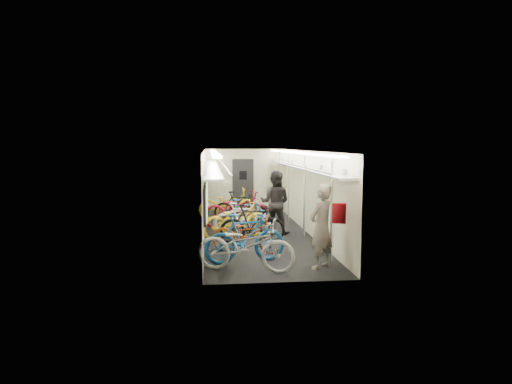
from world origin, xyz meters
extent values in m
plane|color=black|center=(0.00, 0.00, 0.00)|extent=(10.00, 10.00, 0.00)
plane|color=white|center=(0.00, 0.00, 2.40)|extent=(10.00, 10.00, 0.00)
plane|color=beige|center=(-1.50, 0.00, 1.20)|extent=(0.00, 10.00, 10.00)
plane|color=beige|center=(1.50, 0.00, 1.20)|extent=(0.00, 10.00, 10.00)
plane|color=beige|center=(0.00, 5.00, 1.20)|extent=(3.00, 0.00, 3.00)
plane|color=beige|center=(0.00, -5.00, 1.20)|extent=(3.00, 0.00, 3.00)
cube|color=black|center=(-1.46, -3.20, 1.25)|extent=(0.06, 1.10, 0.80)
cube|color=#9AC857|center=(-1.42, -3.20, 1.25)|extent=(0.02, 0.96, 0.66)
cube|color=black|center=(-1.46, -1.00, 1.25)|extent=(0.06, 1.10, 0.80)
cube|color=#9AC857|center=(-1.42, -1.00, 1.25)|extent=(0.02, 0.96, 0.66)
cube|color=black|center=(-1.46, 1.20, 1.25)|extent=(0.06, 1.10, 0.80)
cube|color=#9AC857|center=(-1.42, 1.20, 1.25)|extent=(0.02, 0.96, 0.66)
cube|color=black|center=(-1.46, 3.40, 1.25)|extent=(0.06, 1.10, 0.80)
cube|color=#9AC857|center=(-1.42, 3.40, 1.25)|extent=(0.02, 0.96, 0.66)
cube|color=yellow|center=(-1.45, -2.10, 1.30)|extent=(0.02, 0.22, 0.30)
cube|color=yellow|center=(-1.45, 0.10, 1.30)|extent=(0.02, 0.22, 0.30)
cube|color=yellow|center=(-1.45, 2.30, 1.30)|extent=(0.02, 0.22, 0.30)
cube|color=black|center=(0.00, 4.94, 1.00)|extent=(0.85, 0.08, 2.00)
cube|color=#999BA0|center=(-1.28, 0.00, 1.92)|extent=(0.40, 9.70, 0.05)
cube|color=#999BA0|center=(1.28, 0.00, 1.92)|extent=(0.40, 9.70, 0.05)
cylinder|color=silver|center=(-0.95, 0.00, 2.02)|extent=(0.04, 9.70, 0.04)
cylinder|color=silver|center=(0.95, 0.00, 2.02)|extent=(0.04, 9.70, 0.04)
cube|color=white|center=(-1.20, 0.00, 2.34)|extent=(0.18, 9.60, 0.04)
cube|color=white|center=(1.20, 0.00, 2.34)|extent=(0.18, 9.60, 0.04)
cylinder|color=silver|center=(1.25, -3.80, 1.20)|extent=(0.05, 0.05, 2.38)
cylinder|color=silver|center=(1.25, -1.00, 1.20)|extent=(0.05, 0.05, 2.38)
cylinder|color=silver|center=(1.25, 1.50, 1.20)|extent=(0.05, 0.05, 2.38)
cylinder|color=silver|center=(1.25, 4.00, 1.20)|extent=(0.05, 0.05, 2.38)
imported|color=#A4A4A9|center=(-0.63, -4.19, 0.54)|extent=(2.16, 1.33, 1.07)
imported|color=#185191|center=(-0.59, -3.51, 0.55)|extent=(1.90, 0.92, 1.10)
imported|color=#8D330F|center=(-0.47, -2.61, 0.46)|extent=(1.85, 1.17, 0.92)
imported|color=black|center=(-0.24, -1.55, 0.52)|extent=(1.74, 0.56, 1.04)
imported|color=yellow|center=(-0.64, -0.84, 0.52)|extent=(2.08, 1.43, 1.03)
imported|color=silver|center=(-0.45, -0.42, 0.47)|extent=(1.61, 0.80, 0.93)
imported|color=#A2A3A7|center=(-0.37, -0.17, 0.46)|extent=(1.83, 0.88, 0.92)
imported|color=navy|center=(-0.31, 0.10, 0.49)|extent=(1.67, 0.63, 0.98)
imported|color=maroon|center=(-0.51, 0.86, 0.56)|extent=(2.25, 1.15, 1.13)
imported|color=black|center=(-0.37, 1.56, 0.53)|extent=(1.82, 0.94, 1.05)
imported|color=gold|center=(-0.71, 2.43, 0.53)|extent=(2.06, 0.78, 1.07)
imported|color=gray|center=(0.95, -4.12, 0.89)|extent=(0.77, 0.74, 1.77)
imported|color=black|center=(0.53, -0.36, 0.91)|extent=(1.07, 0.94, 1.83)
cube|color=#AB111C|center=(1.09, -4.88, 1.28)|extent=(0.29, 0.21, 0.38)
camera|label=1|loc=(-1.37, -13.25, 2.59)|focal=32.00mm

